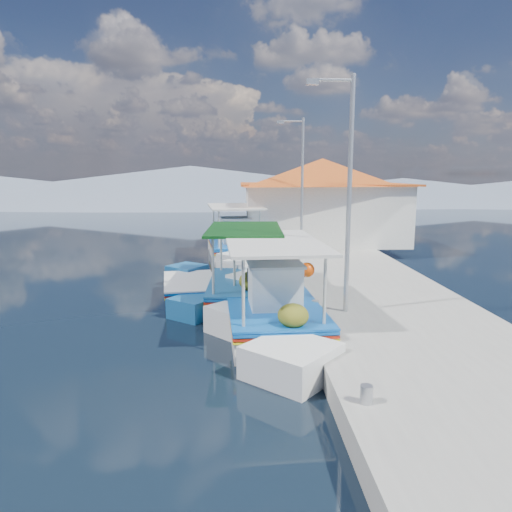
{
  "coord_description": "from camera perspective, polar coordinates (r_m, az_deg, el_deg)",
  "views": [
    {
      "loc": [
        1.81,
        -9.79,
        4.1
      ],
      "look_at": [
        2.37,
        5.96,
        1.3
      ],
      "focal_mm": 32.57,
      "sensor_mm": 36.0,
      "label": 1
    }
  ],
  "objects": [
    {
      "name": "caique_far",
      "position": [
        22.85,
        -2.55,
        1.07
      ],
      "size": [
        2.98,
        8.09,
        2.85
      ],
      "rotation": [
        0.0,
        0.0,
        -0.12
      ],
      "color": "white",
      "rests_on": "ground"
    },
    {
      "name": "caique_blue_hull",
      "position": [
        15.55,
        -8.05,
        -4.29
      ],
      "size": [
        2.19,
        5.48,
        0.99
      ],
      "rotation": [
        0.0,
        0.0,
        -0.16
      ],
      "color": "#17548A",
      "rests_on": "ground"
    },
    {
      "name": "bollards",
      "position": [
        15.55,
        5.38,
        -2.79
      ],
      "size": [
        0.2,
        17.2,
        0.3
      ],
      "color": "#A5A8AD",
      "rests_on": "quay"
    },
    {
      "name": "lamp_post_far",
      "position": [
        20.96,
        5.44,
        9.35
      ],
      "size": [
        1.21,
        0.14,
        6.0
      ],
      "color": "#A5A8AD",
      "rests_on": "quay"
    },
    {
      "name": "quay",
      "position": [
        16.76,
        12.18,
        -3.44
      ],
      "size": [
        5.0,
        44.0,
        0.5
      ],
      "primitive_type": "cube",
      "color": "#9E9D94",
      "rests_on": "ground"
    },
    {
      "name": "ground",
      "position": [
        10.76,
        -11.83,
        -12.54
      ],
      "size": [
        160.0,
        160.0,
        0.0
      ],
      "primitive_type": "plane",
      "color": "black",
      "rests_on": "ground"
    },
    {
      "name": "mountain_ridge",
      "position": [
        65.99,
        2.1,
        8.27
      ],
      "size": [
        171.4,
        96.0,
        5.5
      ],
      "color": "slate",
      "rests_on": "ground"
    },
    {
      "name": "main_caique",
      "position": [
        12.39,
        2.08,
        -6.75
      ],
      "size": [
        2.66,
        8.09,
        2.67
      ],
      "rotation": [
        0.0,
        0.0,
        -0.06
      ],
      "color": "white",
      "rests_on": "ground"
    },
    {
      "name": "lamp_post_near",
      "position": [
        12.09,
        10.99,
        8.72
      ],
      "size": [
        1.21,
        0.14,
        6.0
      ],
      "color": "#A5A8AD",
      "rests_on": "quay"
    },
    {
      "name": "caique_green_canopy",
      "position": [
        14.76,
        -1.41,
        -4.42
      ],
      "size": [
        2.32,
        7.29,
        2.72
      ],
      "rotation": [
        0.0,
        0.0,
        0.03
      ],
      "color": "white",
      "rests_on": "ground"
    },
    {
      "name": "harbor_building",
      "position": [
        25.21,
        8.06,
        6.96
      ],
      "size": [
        10.49,
        10.49,
        4.4
      ],
      "color": "white",
      "rests_on": "quay"
    }
  ]
}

